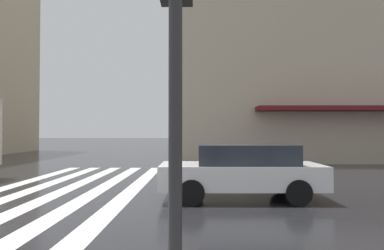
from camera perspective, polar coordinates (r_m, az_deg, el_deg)
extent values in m
cube|color=silver|center=(10.79, -9.69, -10.38)|extent=(13.00, 0.50, 0.01)
cube|color=silver|center=(11.01, -14.90, -10.17)|extent=(13.00, 0.50, 0.01)
cube|color=silver|center=(11.31, -19.86, -9.90)|extent=(13.00, 0.50, 0.01)
cube|color=silver|center=(11.69, -24.52, -9.58)|extent=(13.00, 0.50, 0.01)
cube|color=silver|center=(12.15, -28.85, -9.22)|extent=(13.00, 0.50, 0.01)
cube|color=tan|center=(31.28, 26.66, 12.55)|extent=(16.52, 29.06, 18.25)
cylinder|color=#232326|center=(3.03, -2.75, 3.40)|extent=(0.12, 0.12, 3.62)
cube|color=silver|center=(9.13, 7.93, -8.21)|extent=(1.75, 4.10, 0.60)
cube|color=#232833|center=(9.10, 8.86, -4.76)|extent=(1.54, 2.46, 0.50)
cylinder|color=black|center=(8.28, -0.07, -11.04)|extent=(0.20, 0.62, 0.62)
cylinder|color=black|center=(9.91, 0.03, -9.42)|extent=(0.20, 0.62, 0.62)
cylinder|color=black|center=(8.63, 17.07, -10.59)|extent=(0.20, 0.62, 0.62)
cylinder|color=black|center=(10.20, 14.40, -9.15)|extent=(0.20, 0.62, 0.62)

